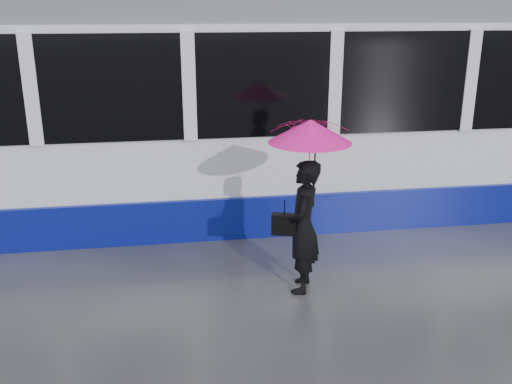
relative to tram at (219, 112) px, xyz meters
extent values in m
plane|color=#28282C|center=(-0.89, -2.50, -1.64)|extent=(90.00, 90.00, 0.00)
cube|color=#3F3D38|center=(-0.89, -0.72, -1.63)|extent=(34.00, 0.07, 0.02)
cube|color=#3F3D38|center=(-0.89, 0.72, -1.63)|extent=(34.00, 0.07, 0.02)
cube|color=white|center=(0.00, 0.00, -0.11)|extent=(24.00, 2.40, 2.95)
cube|color=navy|center=(0.00, 0.00, -1.33)|extent=(24.00, 2.56, 0.62)
cube|color=black|center=(0.00, 0.00, 0.56)|extent=(23.00, 2.48, 1.40)
cube|color=slate|center=(0.00, 0.00, 1.54)|extent=(23.60, 2.20, 0.35)
imported|color=black|center=(0.69, -2.89, -0.84)|extent=(0.54, 0.67, 1.59)
imported|color=#EA134E|center=(0.74, -2.89, 0.04)|extent=(1.10, 1.11, 0.79)
cone|color=#EA134E|center=(0.74, -2.89, 0.28)|extent=(1.18, 1.18, 0.26)
cylinder|color=black|center=(0.74, -2.89, 0.43)|extent=(0.01, 0.01, 0.06)
cylinder|color=black|center=(0.81, -2.87, -0.26)|extent=(0.02, 0.02, 0.69)
cube|color=black|center=(0.47, -2.87, -0.81)|extent=(0.31, 0.21, 0.25)
cylinder|color=black|center=(0.47, -2.87, -0.59)|extent=(0.01, 0.01, 0.18)
camera|label=1|loc=(-0.81, -8.86, 1.60)|focal=40.00mm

